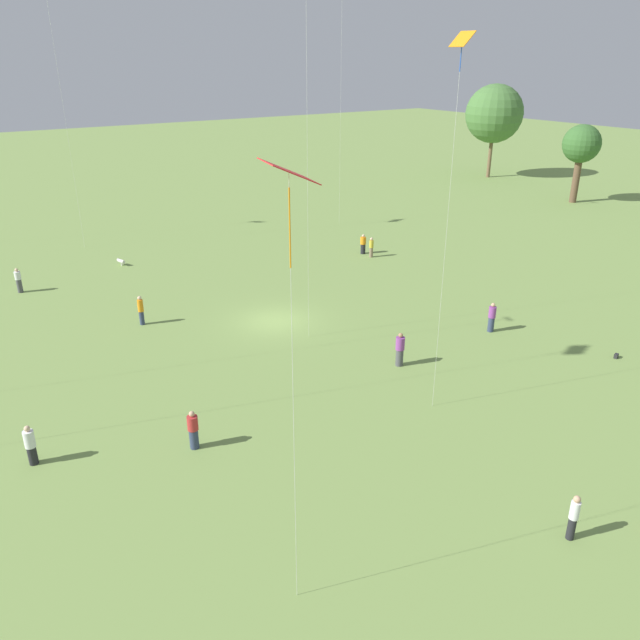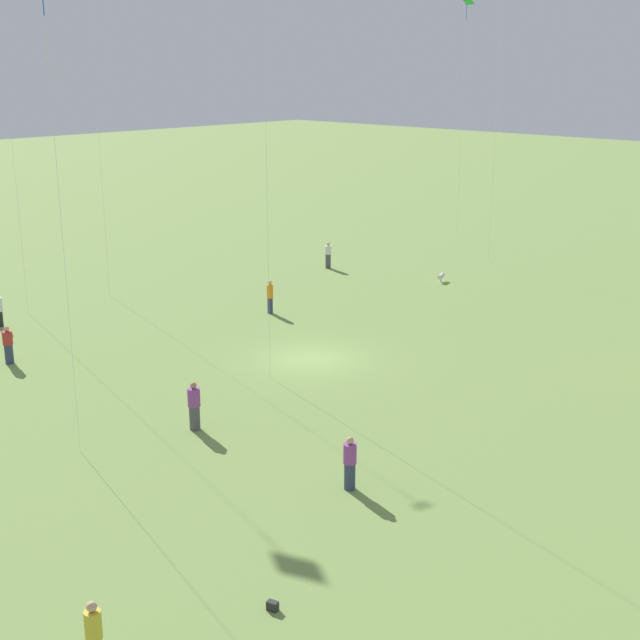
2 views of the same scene
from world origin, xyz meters
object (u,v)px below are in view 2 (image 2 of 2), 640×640
object	(u,v)px
person_4	(328,255)
kite_3	(44,11)
picnic_bag_1	(273,606)
person_2	(8,345)
person_0	(350,463)
person_9	(94,637)
dog_0	(441,276)
person_8	(194,406)
kite_4	(466,12)
person_6	(270,297)

from	to	relation	value
person_4	kite_3	world-z (taller)	kite_3
picnic_bag_1	person_2	bearing A→B (deg)	-102.28
person_0	person_9	bearing A→B (deg)	-89.41
person_0	dog_0	xyz separation A→B (m)	(-24.60, -14.24, -0.54)
person_2	person_9	world-z (taller)	person_9
person_4	person_8	world-z (taller)	person_8
person_4	person_9	distance (m)	40.61
person_4	dog_0	size ratio (longest dim) A/B	2.09
person_9	picnic_bag_1	size ratio (longest dim) A/B	5.67
kite_3	kite_4	bearing A→B (deg)	-116.35
person_0	kite_3	distance (m)	16.83
person_6	dog_0	bearing A→B (deg)	-79.41
person_6	person_2	bearing A→B (deg)	101.80
person_0	kite_4	xyz separation A→B (m)	(-37.18, -21.90, 15.59)
person_2	kite_3	bearing A→B (deg)	-0.60
person_9	picnic_bag_1	xyz separation A→B (m)	(-4.31, 1.17, -0.78)
kite_3	dog_0	xyz separation A→B (m)	(-28.96, -5.52, -14.25)
picnic_bag_1	kite_4	bearing A→B (deg)	-150.21
person_8	person_2	bearing A→B (deg)	48.48
person_8	dog_0	size ratio (longest dim) A/B	2.24
person_2	kite_3	distance (m)	17.59
person_0	picnic_bag_1	xyz separation A→B (m)	(6.20, 2.94, -0.76)
person_8	picnic_bag_1	bearing A→B (deg)	-165.99
kite_3	person_4	bearing A→B (deg)	-107.93
person_6	kite_4	size ratio (longest dim) A/B	0.10
picnic_bag_1	person_0	bearing A→B (deg)	-154.66
person_0	kite_4	bearing A→B (deg)	111.56
person_2	person_6	bearing A→B (deg)	94.84
person_8	dog_0	distance (m)	25.90
person_2	person_6	world-z (taller)	person_6
dog_0	picnic_bag_1	size ratio (longest dim) A/B	2.60
picnic_bag_1	person_4	bearing A→B (deg)	-139.21
kite_4	person_9	bearing A→B (deg)	-179.64
person_0	person_2	world-z (taller)	person_0
dog_0	kite_3	bearing A→B (deg)	-98.37
person_0	person_4	bearing A→B (deg)	125.20
person_0	dog_0	distance (m)	28.43
person_8	kite_4	size ratio (longest dim) A/B	0.10
kite_4	picnic_bag_1	distance (m)	52.60
person_9	person_6	bearing A→B (deg)	-81.72
kite_4	dog_0	distance (m)	21.84
person_6	person_0	bearing A→B (deg)	165.65
person_6	picnic_bag_1	bearing A→B (deg)	158.81
person_8	kite_3	size ratio (longest dim) A/B	0.12
kite_3	kite_4	world-z (taller)	kite_4
person_0	person_2	xyz separation A→B (m)	(1.37, -19.29, -0.03)
person_2	kite_4	distance (m)	41.67
person_2	person_4	world-z (taller)	person_2
person_4	person_6	size ratio (longest dim) A/B	0.95
person_9	dog_0	distance (m)	38.60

